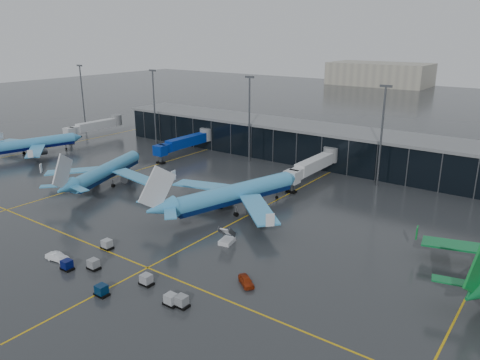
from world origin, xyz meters
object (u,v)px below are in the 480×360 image
Objects in this scene: mobile_airstair at (227,239)px; service_van_white at (57,257)px; baggage_carts at (122,277)px; airliner_klm_near at (236,183)px; service_van_red at (246,281)px; airliner_arkefly at (106,162)px; airliner_klm_west at (30,137)px.

service_van_white is (-19.28, -22.80, -0.06)m from mobile_airstair.
airliner_klm_near is at bearing 96.20° from baggage_carts.
service_van_red is 33.41m from service_van_white.
service_van_white is at bearing 147.76° from service_van_red.
airliner_arkefly is 42.74m from service_van_white.
baggage_carts is 14.51m from service_van_white.
airliner_klm_near reaches higher than airliner_klm_west.
airliner_klm_near is 11.70× the size of mobile_airstair.
service_van_white is (-30.93, -12.63, 0.02)m from service_van_red.
baggage_carts is (3.83, -35.21, -5.66)m from airliner_klm_near.
service_van_red is at bearing -34.37° from airliner_klm_near.
mobile_airstair is at bearing 84.44° from service_van_red.
airliner_klm_west is 9.13× the size of service_van_red.
mobile_airstair is at bearing -31.79° from airliner_arkefly.
airliner_arkefly is 38.03m from airliner_klm_near.
airliner_klm_west is 105.00m from service_van_red.
baggage_carts is (85.29, -35.64, -4.96)m from airliner_klm_west.
airliner_klm_west is 44.01m from airliner_arkefly.
airliner_klm_near is 10.23× the size of service_van_red.
airliner_klm_near is 9.67× the size of service_van_white.
baggage_carts is at bearing -114.51° from mobile_airstair.
baggage_carts is 7.30× the size of mobile_airstair.
airliner_arkefly reaches higher than mobile_airstair.
airliner_klm_west is at bearing 153.45° from airliner_arkefly.
baggage_carts reaches higher than service_van_white.
airliner_arkefly is 1.47× the size of baggage_carts.
mobile_airstair is 15.47m from service_van_red.
airliner_klm_near is 39.08m from service_van_white.
airliner_klm_near is 1.60× the size of baggage_carts.
service_van_white is at bearing -141.45° from mobile_airstair.
service_van_red is (11.66, -10.17, -0.07)m from mobile_airstair.
airliner_arkefly is 51.85m from baggage_carts.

